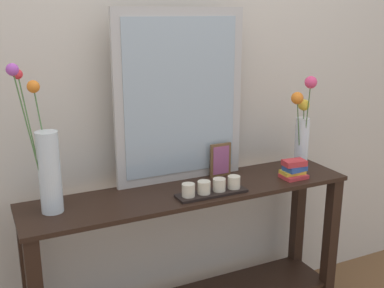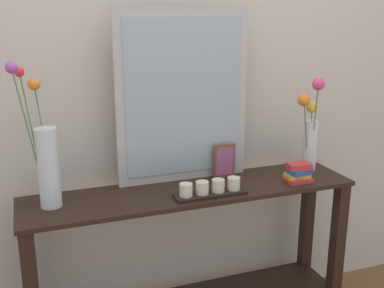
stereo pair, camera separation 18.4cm
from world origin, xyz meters
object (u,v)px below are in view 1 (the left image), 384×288
object	(u,v)px
mirror_leaning	(180,97)
console_table	(192,252)
vase_right	(302,128)
picture_frame_small	(220,160)
tall_vase_left	(47,164)
book_stack	(294,169)
candle_tray	(212,188)

from	to	relation	value
mirror_leaning	console_table	bearing A→B (deg)	-93.22
vase_right	picture_frame_small	size ratio (longest dim) A/B	2.92
tall_vase_left	book_stack	distance (m)	1.13
mirror_leaning	tall_vase_left	xyz separation A→B (m)	(-0.62, -0.12, -0.19)
vase_right	tall_vase_left	bearing A→B (deg)	-179.19
tall_vase_left	book_stack	size ratio (longest dim) A/B	4.91
picture_frame_small	book_stack	size ratio (longest dim) A/B	1.34
picture_frame_small	vase_right	bearing A→B (deg)	-7.88
console_table	picture_frame_small	size ratio (longest dim) A/B	9.30
console_table	picture_frame_small	xyz separation A→B (m)	(0.20, 0.10, 0.39)
console_table	vase_right	size ratio (longest dim) A/B	3.19
candle_tray	book_stack	bearing A→B (deg)	2.67
candle_tray	picture_frame_small	bearing A→B (deg)	52.35
mirror_leaning	book_stack	world-z (taller)	mirror_leaning
mirror_leaning	candle_tray	world-z (taller)	mirror_leaning
mirror_leaning	picture_frame_small	world-z (taller)	mirror_leaning
picture_frame_small	candle_tray	bearing A→B (deg)	-127.65
candle_tray	picture_frame_small	size ratio (longest dim) A/B	1.97
vase_right	book_stack	xyz separation A→B (m)	(-0.13, -0.11, -0.17)
mirror_leaning	vase_right	xyz separation A→B (m)	(0.62, -0.10, -0.19)
console_table	tall_vase_left	xyz separation A→B (m)	(-0.61, 0.02, 0.51)
console_table	picture_frame_small	world-z (taller)	picture_frame_small
candle_tray	vase_right	bearing A→B (deg)	13.07
console_table	candle_tray	bearing A→B (deg)	-62.19
tall_vase_left	vase_right	bearing A→B (deg)	0.81
tall_vase_left	picture_frame_small	world-z (taller)	tall_vase_left
vase_right	book_stack	distance (m)	0.24
picture_frame_small	book_stack	xyz separation A→B (m)	(0.30, -0.17, -0.04)
book_stack	picture_frame_small	bearing A→B (deg)	150.37
console_table	mirror_leaning	distance (m)	0.72
mirror_leaning	candle_tray	bearing A→B (deg)	-79.90
console_table	vase_right	bearing A→B (deg)	3.72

